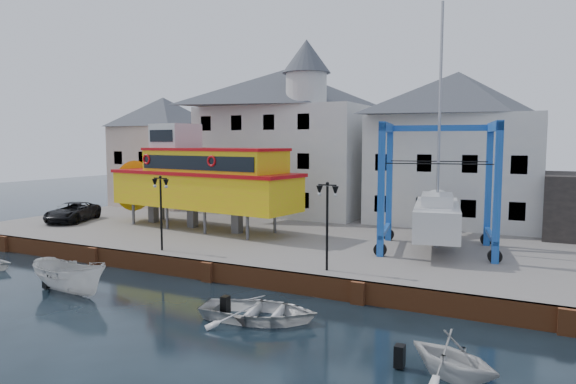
% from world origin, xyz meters
% --- Properties ---
extents(ground, '(140.00, 140.00, 0.00)m').
position_xyz_m(ground, '(0.00, 0.00, 0.00)').
color(ground, black).
rests_on(ground, ground).
extents(hardstanding, '(44.00, 22.00, 1.00)m').
position_xyz_m(hardstanding, '(0.00, 11.00, 0.50)').
color(hardstanding, slate).
rests_on(hardstanding, ground).
extents(quay_wall, '(44.00, 0.47, 1.00)m').
position_xyz_m(quay_wall, '(-0.00, 0.10, 0.50)').
color(quay_wall, brown).
rests_on(quay_wall, ground).
extents(building_pink, '(8.00, 7.00, 10.30)m').
position_xyz_m(building_pink, '(-18.00, 18.00, 6.15)').
color(building_pink, '#CDAD98').
rests_on(building_pink, hardstanding).
extents(building_white_main, '(14.00, 8.30, 14.00)m').
position_xyz_m(building_white_main, '(-4.87, 18.39, 7.34)').
color(building_white_main, silver).
rests_on(building_white_main, hardstanding).
extents(building_white_right, '(12.00, 8.00, 11.20)m').
position_xyz_m(building_white_right, '(9.00, 19.00, 6.60)').
color(building_white_right, silver).
rests_on(building_white_right, hardstanding).
extents(lamp_post_left, '(1.12, 0.32, 4.20)m').
position_xyz_m(lamp_post_left, '(-4.00, 1.20, 4.17)').
color(lamp_post_left, black).
rests_on(lamp_post_left, hardstanding).
extents(lamp_post_right, '(1.12, 0.32, 4.20)m').
position_xyz_m(lamp_post_right, '(6.00, 1.20, 4.17)').
color(lamp_post_right, black).
rests_on(lamp_post_right, hardstanding).
extents(tour_boat, '(17.24, 6.21, 7.34)m').
position_xyz_m(tour_boat, '(-7.22, 8.27, 4.46)').
color(tour_boat, '#59595E').
rests_on(tour_boat, hardstanding).
extents(travel_lift, '(7.19, 9.33, 13.68)m').
position_xyz_m(travel_lift, '(9.59, 8.89, 3.28)').
color(travel_lift, '#0E539D').
rests_on(travel_lift, hardstanding).
extents(van, '(4.13, 5.75, 1.45)m').
position_xyz_m(van, '(-17.14, 6.32, 1.73)').
color(van, black).
rests_on(van, hardstanding).
extents(motorboat_a, '(4.72, 2.05, 1.78)m').
position_xyz_m(motorboat_a, '(-4.54, -4.59, 0.00)').
color(motorboat_a, silver).
rests_on(motorboat_a, ground).
extents(motorboat_b, '(5.33, 4.30, 0.98)m').
position_xyz_m(motorboat_b, '(5.16, -3.75, 0.00)').
color(motorboat_b, silver).
rests_on(motorboat_b, ground).
extents(motorboat_c, '(3.83, 3.65, 1.58)m').
position_xyz_m(motorboat_c, '(12.87, -5.56, 0.00)').
color(motorboat_c, silver).
rests_on(motorboat_c, ground).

